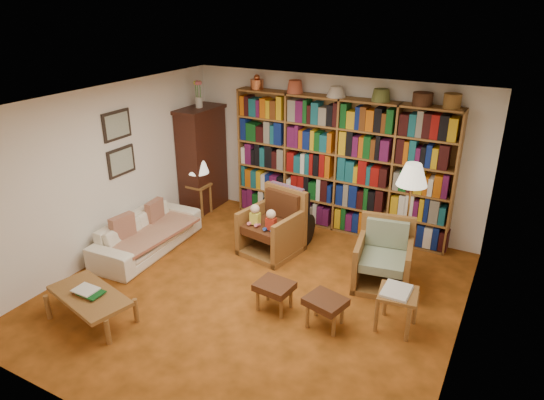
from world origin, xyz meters
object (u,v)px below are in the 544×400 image
Objects in this scene: armchair_leather at (274,226)px; footstool_b at (325,304)px; wheelchair at (295,220)px; armchair_sage at (385,260)px; side_table_papers at (398,298)px; coffee_table at (90,297)px; floor_lamp at (412,179)px; footstool_a at (274,288)px; sofa at (147,234)px; side_table_lamp at (199,193)px.

footstool_b is at bearing -44.30° from armchair_leather.
armchair_leather is 0.40m from wheelchair.
armchair_sage is 1.00m from side_table_papers.
armchair_sage is 1.73× the size of footstool_b.
armchair_sage reaches higher than footstool_b.
wheelchair is 3.23m from coffee_table.
coffee_table is at bearing -134.58° from floor_lamp.
footstool_b is at bearing -0.66° from footstool_a.
coffee_table is (-2.98, -3.02, -1.03)m from floor_lamp.
sofa is 3.87m from side_table_papers.
wheelchair is 2.14m from footstool_b.
wheelchair is at bearing 65.30° from armchair_leather.
armchair_sage is at bearing -16.51° from wheelchair.
armchair_sage reaches higher than coffee_table.
armchair_leather is at bearing -64.64° from sofa.
armchair_leather is 0.62× the size of floor_lamp.
footstool_a is (0.73, -1.37, -0.10)m from armchair_leather.
wheelchair is 2.42m from side_table_papers.
wheelchair is (1.98, -0.20, -0.01)m from side_table_lamp.
coffee_table reaches higher than footstool_b.
armchair_sage is 3.80m from coffee_table.
armchair_leather reaches higher than sofa.
sofa is 3.38× the size of side_table_lamp.
side_table_lamp is at bearing 149.02° from footstool_b.
armchair_leather reaches higher than footstool_b.
wheelchair reaches higher than footstool_a.
wheelchair is 1.62× the size of side_table_papers.
wheelchair reaches higher than side_table_papers.
coffee_table is (-1.27, -2.97, -0.05)m from wheelchair.
footstool_b is (3.22, -1.93, -0.08)m from side_table_lamp.
sofa is at bearing 109.92° from coffee_table.
coffee_table is at bearing -77.40° from side_table_lamp.
armchair_sage is 1.91× the size of footstool_a.
footstool_b is at bearing -101.32° from sofa.
armchair_sage is 1.15m from floor_lamp.
sofa is 3.98m from floor_lamp.
side_table_papers is 3.63m from coffee_table.
side_table_lamp is 0.35× the size of floor_lamp.
wheelchair is 1.78× the size of footstool_a.
armchair_sage is at bearing -103.87° from floor_lamp.
coffee_table is at bearing -112.84° from armchair_leather.
coffee_table is (-1.83, -1.25, 0.03)m from footstool_a.
side_table_papers is at bearing -94.48° from sofa.
armchair_leather is 1.89× the size of side_table_papers.
armchair_leather is 1.09× the size of armchair_sage.
wheelchair is 1.82m from footstool_a.
wheelchair reaches higher than footstool_b.
sofa is 1.19× the size of floor_lamp.
footstool_b is (-0.34, -1.27, -0.04)m from armchair_sage.
floor_lamp is at bearing 101.16° from side_table_papers.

